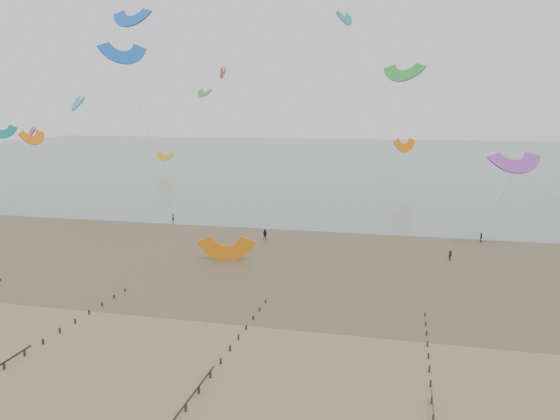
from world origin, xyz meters
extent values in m
plane|color=brown|center=(0.00, 0.00, 0.00)|extent=(500.00, 500.00, 0.00)
plane|color=#475654|center=(0.00, 200.00, 0.03)|extent=(500.00, 500.00, 0.00)
plane|color=#473A28|center=(0.00, 35.00, 0.01)|extent=(500.00, 500.00, 0.00)
ellipsoid|color=slate|center=(-18.00, 22.00, 0.01)|extent=(23.60, 14.36, 0.01)
ellipsoid|color=slate|center=(12.00, 38.00, 0.01)|extent=(33.64, 18.32, 0.01)
ellipsoid|color=slate|center=(-40.00, 40.00, 0.01)|extent=(26.95, 14.22, 0.01)
cube|color=black|center=(-32.00, 12.00, 0.17)|extent=(0.16, 0.16, 0.45)
cube|color=black|center=(-14.00, -9.05, 0.29)|extent=(0.16, 0.16, 0.68)
cube|color=black|center=(-14.00, -6.42, 0.28)|extent=(0.16, 0.16, 0.65)
cube|color=black|center=(-14.00, -3.79, 0.26)|extent=(0.16, 0.16, 0.62)
cube|color=black|center=(-14.00, -1.16, 0.25)|extent=(0.16, 0.16, 0.59)
cube|color=black|center=(-14.00, 1.47, 0.23)|extent=(0.16, 0.16, 0.57)
cube|color=black|center=(-14.00, 4.11, 0.22)|extent=(0.16, 0.16, 0.54)
cube|color=black|center=(-14.00, 6.74, 0.20)|extent=(0.16, 0.16, 0.51)
cube|color=black|center=(-14.00, 9.37, 0.19)|extent=(0.16, 0.16, 0.48)
cube|color=black|center=(-14.00, 12.00, 0.17)|extent=(0.16, 0.16, 0.45)
cube|color=black|center=(4.00, -11.68, 0.31)|extent=(0.16, 0.16, 0.71)
cube|color=black|center=(4.00, -9.05, 0.29)|extent=(0.16, 0.16, 0.68)
cube|color=black|center=(4.00, -6.42, 0.28)|extent=(0.16, 0.16, 0.65)
cube|color=black|center=(4.00, -3.79, 0.26)|extent=(0.16, 0.16, 0.62)
cube|color=black|center=(4.00, -1.16, 0.25)|extent=(0.16, 0.16, 0.59)
cube|color=black|center=(4.00, 1.47, 0.23)|extent=(0.16, 0.16, 0.57)
cube|color=black|center=(4.00, 4.11, 0.22)|extent=(0.16, 0.16, 0.54)
cube|color=black|center=(4.00, 6.74, 0.20)|extent=(0.16, 0.16, 0.51)
cube|color=black|center=(4.00, 9.37, 0.19)|extent=(0.16, 0.16, 0.48)
cube|color=black|center=(4.00, 12.00, 0.17)|extent=(0.16, 0.16, 0.45)
cube|color=black|center=(22.00, -9.05, 0.29)|extent=(0.16, 0.16, 0.68)
cube|color=black|center=(22.00, -6.42, 0.28)|extent=(0.16, 0.16, 0.65)
cube|color=black|center=(22.00, -3.79, 0.26)|extent=(0.16, 0.16, 0.62)
cube|color=black|center=(22.00, -1.16, 0.25)|extent=(0.16, 0.16, 0.59)
cube|color=black|center=(22.00, 1.47, 0.23)|extent=(0.16, 0.16, 0.57)
cube|color=black|center=(22.00, 4.11, 0.22)|extent=(0.16, 0.16, 0.54)
cube|color=black|center=(22.00, 6.74, 0.20)|extent=(0.16, 0.16, 0.51)
cube|color=black|center=(22.00, 9.37, 0.19)|extent=(0.16, 0.16, 0.48)
cube|color=black|center=(22.00, 12.00, 0.17)|extent=(0.16, 0.16, 0.45)
imported|color=black|center=(-25.35, 51.81, 0.87)|extent=(0.75, 0.73, 1.74)
imported|color=black|center=(-3.85, 41.80, 0.92)|extent=(0.93, 0.74, 1.85)
imported|color=black|center=(26.26, 35.62, 0.75)|extent=(1.04, 1.10, 1.50)
imported|color=black|center=(32.13, 48.67, 0.79)|extent=(0.66, 0.99, 1.57)
camera|label=1|loc=(19.36, -46.45, 22.41)|focal=35.00mm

